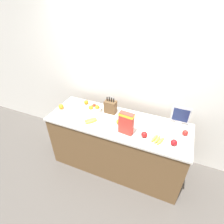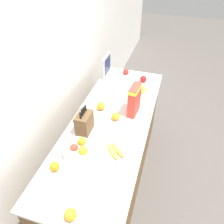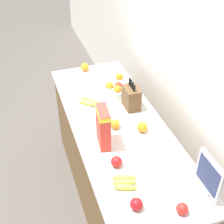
{
  "view_description": "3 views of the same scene",
  "coord_description": "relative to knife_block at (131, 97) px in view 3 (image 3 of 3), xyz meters",
  "views": [
    {
      "loc": [
        0.69,
        -1.84,
        2.44
      ],
      "look_at": [
        -0.1,
        0.03,
        1.04
      ],
      "focal_mm": 28.0,
      "sensor_mm": 36.0,
      "label": 1
    },
    {
      "loc": [
        -1.47,
        -0.46,
        2.3
      ],
      "look_at": [
        0.09,
        0.02,
        0.95
      ],
      "focal_mm": 35.0,
      "sensor_mm": 36.0,
      "label": 2
    },
    {
      "loc": [
        1.83,
        -0.66,
        2.48
      ],
      "look_at": [
        -0.07,
        -0.03,
        0.99
      ],
      "focal_mm": 50.0,
      "sensor_mm": 36.0,
      "label": 3
    }
  ],
  "objects": [
    {
      "name": "orange_mid_right",
      "position": [
        -0.46,
        0.06,
        -0.06
      ],
      "size": [
        0.07,
        0.07,
        0.07
      ],
      "primitive_type": "sphere",
      "color": "orange",
      "rests_on": "counter"
    },
    {
      "name": "knife_block",
      "position": [
        0.0,
        0.0,
        0.0
      ],
      "size": [
        0.17,
        0.12,
        0.31
      ],
      "color": "brown",
      "rests_on": "counter"
    },
    {
      "name": "fruit_bowl",
      "position": [
        -0.25,
        -0.05,
        -0.06
      ],
      "size": [
        0.25,
        0.25,
        0.11
      ],
      "color": "silver",
      "rests_on": "counter"
    },
    {
      "name": "small_monitor",
      "position": [
        0.99,
        0.12,
        0.04
      ],
      "size": [
        0.24,
        0.03,
        0.27
      ],
      "color": "#B7B7BC",
      "rests_on": "counter"
    },
    {
      "name": "counter",
      "position": [
        0.19,
        -0.19,
        -0.55
      ],
      "size": [
        2.04,
        0.72,
        0.91
      ],
      "color": "brown",
      "rests_on": "ground_plane"
    },
    {
      "name": "orange_near_bowl",
      "position": [
        0.23,
        -0.22,
        -0.06
      ],
      "size": [
        0.08,
        0.08,
        0.08
      ],
      "primitive_type": "sphere",
      "color": "orange",
      "rests_on": "counter"
    },
    {
      "name": "banana_bunch_right",
      "position": [
        0.78,
        -0.35,
        -0.08
      ],
      "size": [
        0.17,
        0.18,
        0.04
      ],
      "rotation": [
        0.0,
        0.0,
        1.3
      ],
      "color": "yellow",
      "rests_on": "counter"
    },
    {
      "name": "banana_bunch_left",
      "position": [
        -0.16,
        -0.33,
        -0.08
      ],
      "size": [
        0.19,
        0.2,
        0.04
      ],
      "rotation": [
        0.0,
        0.0,
        0.75
      ],
      "color": "yellow",
      "rests_on": "counter"
    },
    {
      "name": "apple_leftmost",
      "position": [
        0.61,
        -0.34,
        -0.06
      ],
      "size": [
        0.08,
        0.08,
        0.08
      ],
      "primitive_type": "sphere",
      "color": "red",
      "rests_on": "counter"
    },
    {
      "name": "apple_near_bananas",
      "position": [
        1.09,
        -0.11,
        -0.06
      ],
      "size": [
        0.07,
        0.07,
        0.07
      ],
      "primitive_type": "sphere",
      "color": "red",
      "rests_on": "counter"
    },
    {
      "name": "ground_plane",
      "position": [
        0.19,
        -0.19,
        -1.01
      ],
      "size": [
        14.0,
        14.0,
        0.0
      ],
      "primitive_type": "plane",
      "color": "#514C47"
    },
    {
      "name": "cereal_box",
      "position": [
        0.37,
        -0.36,
        0.07
      ],
      "size": [
        0.2,
        0.1,
        0.31
      ],
      "rotation": [
        0.0,
        0.0,
        -0.11
      ],
      "color": "red",
      "rests_on": "counter"
    },
    {
      "name": "apple_by_knife_block",
      "position": [
        0.98,
        -0.35,
        -0.06
      ],
      "size": [
        0.08,
        0.08,
        0.08
      ],
      "primitive_type": "sphere",
      "color": "#A31419",
      "rests_on": "counter"
    },
    {
      "name": "orange_mid_left",
      "position": [
        0.33,
        -0.04,
        -0.06
      ],
      "size": [
        0.08,
        0.08,
        0.08
      ],
      "primitive_type": "sphere",
      "color": "orange",
      "rests_on": "counter"
    },
    {
      "name": "orange_by_cereal",
      "position": [
        -0.75,
        -0.22,
        -0.06
      ],
      "size": [
        0.08,
        0.08,
        0.08
      ],
      "primitive_type": "sphere",
      "color": "orange",
      "rests_on": "counter"
    },
    {
      "name": "wall_back",
      "position": [
        0.19,
        0.39,
        0.29
      ],
      "size": [
        9.0,
        0.06,
        2.6
      ],
      "color": "silver",
      "rests_on": "ground_plane"
    }
  ]
}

